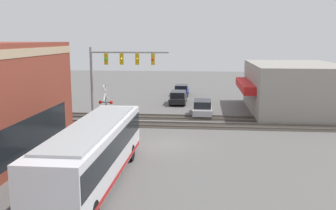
# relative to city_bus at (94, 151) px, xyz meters

# --- Properties ---
(ground_plane) EXTENTS (120.00, 120.00, 0.00)m
(ground_plane) POSITION_rel_city_bus_xyz_m (7.54, -2.80, -1.73)
(ground_plane) COLOR #605E5B
(shop_building) EXTENTS (13.11, 9.72, 4.88)m
(shop_building) POSITION_rel_city_bus_xyz_m (21.02, -14.51, 0.71)
(shop_building) COLOR gray
(shop_building) RESTS_ON ground
(city_bus) EXTENTS (11.97, 2.59, 3.13)m
(city_bus) POSITION_rel_city_bus_xyz_m (0.00, 0.00, 0.00)
(city_bus) COLOR silver
(city_bus) RESTS_ON ground
(traffic_signal_gantry) EXTENTS (0.42, 6.46, 6.69)m
(traffic_signal_gantry) POSITION_rel_city_bus_xyz_m (11.95, 1.62, 3.28)
(traffic_signal_gantry) COLOR gray
(traffic_signal_gantry) RESTS_ON ground
(crossing_signal) EXTENTS (1.41, 1.18, 3.81)m
(crossing_signal) POSITION_rel_city_bus_xyz_m (11.30, 2.35, 0.56)
(crossing_signal) COLOR gray
(crossing_signal) RESTS_ON ground
(rail_track_near) EXTENTS (2.60, 60.00, 0.15)m
(rail_track_near) POSITION_rel_city_bus_xyz_m (13.54, -2.80, -1.71)
(rail_track_near) COLOR #332D28
(rail_track_near) RESTS_ON ground
(rail_track_far) EXTENTS (2.60, 60.00, 0.15)m
(rail_track_far) POSITION_rel_city_bus_xyz_m (16.74, -2.80, -1.71)
(rail_track_far) COLOR #332D28
(rail_track_far) RESTS_ON ground
(parked_car_silver) EXTENTS (4.70, 1.82, 1.50)m
(parked_car_silver) POSITION_rel_city_bus_xyz_m (18.11, -5.40, -1.04)
(parked_car_silver) COLOR #B7B7BC
(parked_car_silver) RESTS_ON ground
(parked_car_black) EXTENTS (4.82, 1.82, 1.46)m
(parked_car_black) POSITION_rel_city_bus_xyz_m (24.44, -2.60, -1.05)
(parked_car_black) COLOR black
(parked_car_black) RESTS_ON ground
(parked_car_blue) EXTENTS (4.37, 1.82, 1.41)m
(parked_car_blue) POSITION_rel_city_bus_xyz_m (30.81, -2.60, -1.08)
(parked_car_blue) COLOR navy
(parked_car_blue) RESTS_ON ground
(pedestrian_at_crossing) EXTENTS (0.34, 0.34, 1.78)m
(pedestrian_at_crossing) POSITION_rel_city_bus_xyz_m (12.02, 1.91, -0.82)
(pedestrian_at_crossing) COLOR #2D3351
(pedestrian_at_crossing) RESTS_ON ground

